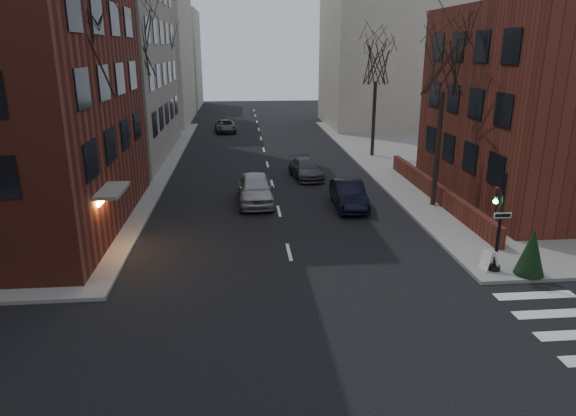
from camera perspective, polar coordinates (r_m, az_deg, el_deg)
The scene contains 19 objects.
building_right_brick at distance 33.77m, azimuth 28.42°, elevation 9.93°, with size 12.00×14.00×11.00m, color #5B231A.
low_wall_right at distance 31.32m, azimuth 16.06°, elevation 1.83°, with size 0.35×16.00×1.00m, color #5B231A.
building_distant_la at distance 65.39m, azimuth -17.53°, elevation 16.92°, with size 14.00×16.00×18.00m, color #B9B09C.
building_distant_ra at distance 61.48m, azimuth 11.24°, elevation 16.45°, with size 14.00×14.00×16.00m, color #B9B09C.
building_distant_lb at distance 81.84m, azimuth -13.52°, elevation 15.77°, with size 10.00×12.00×14.00m, color #B9B09C.
traffic_signal at distance 21.71m, azimuth 22.27°, elevation -2.16°, with size 0.76×0.44×4.00m.
tree_left_a at distance 24.07m, azimuth -22.59°, elevation 15.61°, with size 4.18×4.18×10.26m.
tree_left_b at distance 35.74m, azimuth -17.03°, elevation 17.04°, with size 4.40×4.40×10.80m.
tree_left_c at distance 49.56m, azimuth -13.72°, elevation 16.17°, with size 3.96×3.96×9.72m.
tree_right_a at distance 29.16m, azimuth 17.08°, elevation 15.37°, with size 3.96×3.96×9.72m.
tree_right_b at distance 42.49m, azimuth 9.81°, elevation 15.67°, with size 3.74×3.74×9.18m.
streetlamp_near at distance 32.01m, azimuth -16.60°, elevation 8.69°, with size 0.36×0.36×6.28m.
streetlamp_far at distance 51.65m, azimuth -12.43°, elevation 12.06°, with size 0.36×0.36×6.28m.
parked_sedan at distance 29.24m, azimuth 6.76°, elevation 1.52°, with size 1.59×4.57×1.50m, color black.
car_lane_silver at distance 29.88m, azimuth -3.64°, elevation 2.16°, with size 2.02×5.02×1.71m, color #97979C.
car_lane_gray at distance 35.75m, azimuth 2.00°, elevation 4.38°, with size 1.79×4.41×1.28m, color #424146.
car_lane_far at distance 56.12m, azimuth -6.97°, elevation 9.03°, with size 2.11×4.58×1.27m, color #3B3B3F.
sandwich_board at distance 22.15m, azimuth 21.48°, elevation -5.38°, with size 0.38×0.53×0.85m, color white.
evergreen_shrub at distance 22.16m, azimuth 25.44°, elevation -4.40°, with size 1.14×1.14×1.90m, color #16311B.
Camera 1 is at (-1.99, -9.08, 8.70)m, focal length 32.00 mm.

